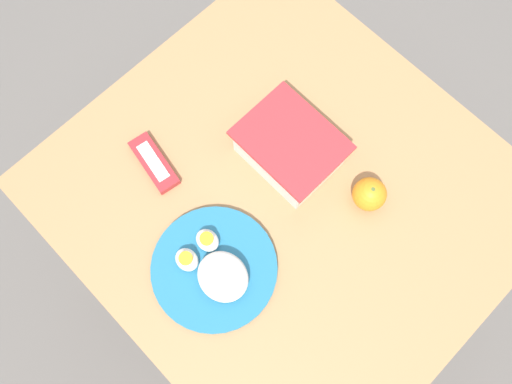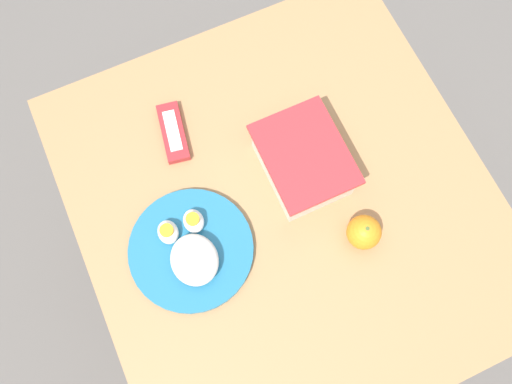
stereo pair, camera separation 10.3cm
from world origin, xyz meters
The scene contains 6 objects.
ground_plane centered at (0.00, 0.00, 0.00)m, with size 10.00×10.00×0.00m, color #66605B.
table centered at (0.00, 0.00, 0.64)m, with size 0.91×0.85×0.73m.
food_container centered at (-0.06, 0.06, 0.77)m, with size 0.20×0.16×0.10m.
orange_fruit centered at (0.13, 0.11, 0.76)m, with size 0.07×0.07×0.07m.
rice_plate centered at (0.01, -0.22, 0.75)m, with size 0.25×0.25×0.07m.
candy_bar centered at (-0.25, -0.16, 0.74)m, with size 0.14×0.07×0.02m.
Camera 1 is at (0.17, -0.26, 1.74)m, focal length 35.00 mm.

